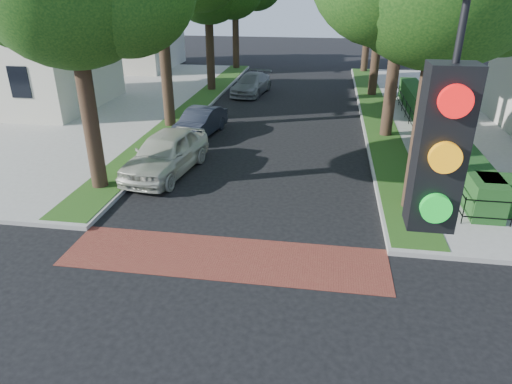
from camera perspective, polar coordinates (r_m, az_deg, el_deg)
ground at (r=10.37m, az=-7.97°, el=-17.66°), size 120.00×120.00×0.00m
crosswalk_far at (r=12.82m, az=-3.97°, el=-8.17°), size 9.00×2.20×0.01m
grass_strip_ne at (r=27.39m, az=14.79°, el=9.53°), size 1.60×29.80×0.02m
grass_strip_nw at (r=28.37m, az=-7.78°, el=10.61°), size 1.60×29.80×0.02m
hedge_main_road at (r=23.70m, az=21.33°, el=7.83°), size 1.00×18.00×1.20m
fence_main_road at (r=23.58m, az=19.37°, el=7.67°), size 0.06×18.00×0.90m
house_left_near at (r=31.09m, az=-28.16°, el=18.47°), size 10.00×9.00×10.14m
house_left_far at (r=43.25m, az=-16.97°, el=21.18°), size 10.00×9.00×10.14m
parked_car_front at (r=18.38m, az=-11.19°, el=4.80°), size 2.63×5.17×1.69m
parked_car_middle at (r=22.99m, az=-7.03°, el=8.64°), size 2.03×4.20×1.33m
parked_car_rear at (r=31.92m, az=-0.58°, el=13.35°), size 2.52×4.87×1.35m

